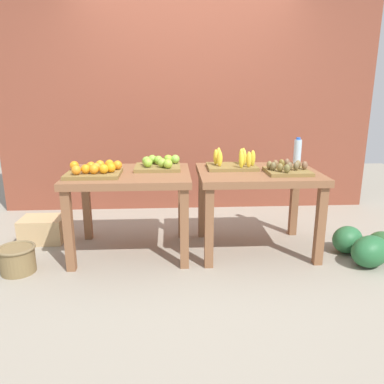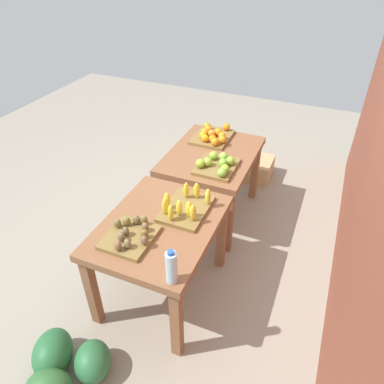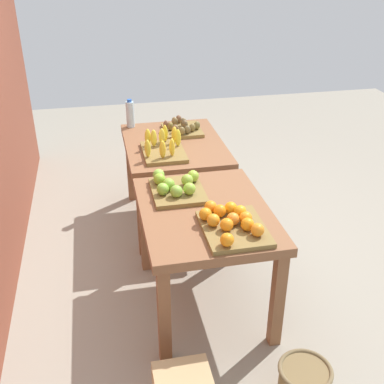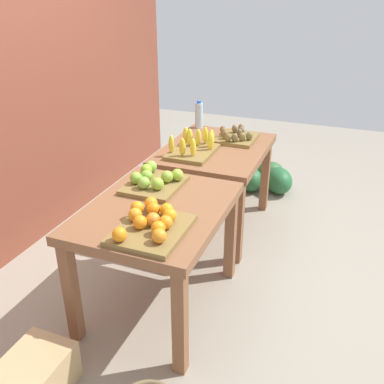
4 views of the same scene
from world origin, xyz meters
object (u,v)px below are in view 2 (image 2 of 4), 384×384
at_px(banana_crate, 185,206).
at_px(orange_bin, 213,135).
at_px(display_table_right, 160,234).
at_px(kiwi_bin, 131,235).
at_px(cardboard_produce_box, 259,169).
at_px(apple_bin, 217,165).
at_px(watermelon_pile, 64,365).
at_px(display_table_left, 212,162).
at_px(wicker_basket, 209,158).
at_px(water_bottle, 171,267).

bearing_deg(banana_crate, orange_bin, -169.66).
bearing_deg(display_table_right, banana_crate, 148.72).
distance_m(orange_bin, kiwi_bin, 1.61).
bearing_deg(cardboard_produce_box, kiwi_bin, -10.35).
height_order(apple_bin, watermelon_pile, apple_bin).
xyz_separation_m(display_table_left, wicker_basket, (-0.88, -0.35, -0.51)).
xyz_separation_m(apple_bin, banana_crate, (0.67, -0.02, 0.01)).
relative_size(display_table_left, apple_bin, 2.54).
bearing_deg(water_bottle, cardboard_produce_box, -179.67).
xyz_separation_m(display_table_left, kiwi_bin, (1.34, -0.11, 0.14)).
xyz_separation_m(display_table_right, orange_bin, (-1.38, -0.10, 0.15)).
xyz_separation_m(orange_bin, apple_bin, (0.51, 0.23, -0.00)).
bearing_deg(banana_crate, cardboard_produce_box, 174.32).
bearing_deg(display_table_right, water_bottle, 35.05).
xyz_separation_m(apple_bin, wicker_basket, (-1.13, -0.49, -0.66)).
distance_m(display_table_left, wicker_basket, 1.08).
distance_m(display_table_left, water_bottle, 1.61).
distance_m(watermelon_pile, cardboard_produce_box, 2.98).
xyz_separation_m(display_table_left, apple_bin, (0.25, 0.14, 0.15)).
bearing_deg(kiwi_bin, banana_crate, 151.66).
bearing_deg(kiwi_bin, orange_bin, 179.62).
bearing_deg(cardboard_produce_box, watermelon_pile, -11.30).
relative_size(apple_bin, cardboard_produce_box, 1.02).
xyz_separation_m(banana_crate, watermelon_pile, (1.11, -0.40, -0.66)).
xyz_separation_m(banana_crate, wicker_basket, (-1.80, -0.47, -0.67)).
bearing_deg(apple_bin, water_bottle, 7.62).
bearing_deg(kiwi_bin, display_table_right, 154.43).
bearing_deg(water_bottle, banana_crate, -163.33).
distance_m(water_bottle, wicker_basket, 2.64).
distance_m(apple_bin, banana_crate, 0.67).
relative_size(display_table_right, apple_bin, 2.54).
xyz_separation_m(orange_bin, water_bottle, (1.83, 0.41, 0.08)).
distance_m(kiwi_bin, cardboard_produce_box, 2.35).
relative_size(display_table_right, watermelon_pile, 1.57).
distance_m(display_table_left, kiwi_bin, 1.35).
xyz_separation_m(display_table_right, banana_crate, (-0.20, 0.12, 0.16)).
bearing_deg(apple_bin, display_table_right, -9.02).
xyz_separation_m(apple_bin, water_bottle, (1.32, 0.18, 0.08)).
distance_m(kiwi_bin, wicker_basket, 2.33).
distance_m(apple_bin, wicker_basket, 1.40).
relative_size(orange_bin, water_bottle, 1.81).
distance_m(kiwi_bin, watermelon_pile, 0.96).
height_order(display_table_left, orange_bin, orange_bin).
distance_m(display_table_right, water_bottle, 0.59).
bearing_deg(orange_bin, cardboard_produce_box, 147.46).
xyz_separation_m(banana_crate, water_bottle, (0.65, 0.19, 0.07)).
relative_size(kiwi_bin, cardboard_produce_box, 0.90).
relative_size(orange_bin, cardboard_produce_box, 1.13).
bearing_deg(apple_bin, cardboard_produce_box, 171.86).
bearing_deg(banana_crate, water_bottle, 16.67).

